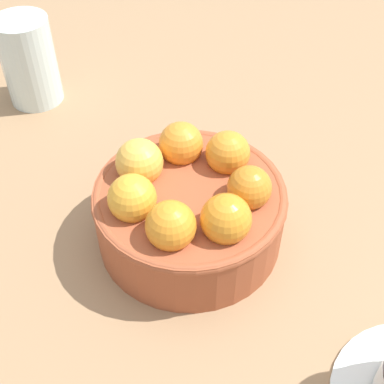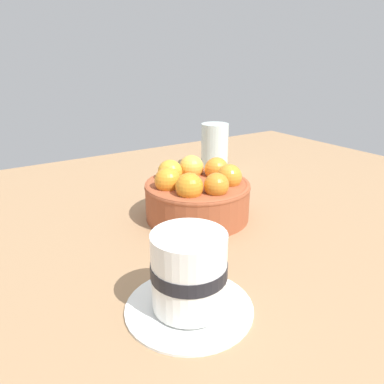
% 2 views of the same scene
% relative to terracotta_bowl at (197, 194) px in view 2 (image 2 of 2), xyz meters
% --- Properties ---
extents(ground_plane, '(1.27, 0.94, 0.05)m').
position_rel_terracotta_bowl_xyz_m(ground_plane, '(-0.00, 0.00, -0.06)').
color(ground_plane, '#997551').
extents(terracotta_bowl, '(0.17, 0.17, 0.09)m').
position_rel_terracotta_bowl_xyz_m(terracotta_bowl, '(0.00, 0.00, 0.00)').
color(terracotta_bowl, '#9E4C2D').
rests_on(terracotta_bowl, ground_plane).
extents(coffee_cup, '(0.14, 0.14, 0.09)m').
position_rel_terracotta_bowl_xyz_m(coffee_cup, '(0.14, 0.19, -0.00)').
color(coffee_cup, white).
rests_on(coffee_cup, ground_plane).
extents(water_glass, '(0.06, 0.06, 0.10)m').
position_rel_terracotta_bowl_xyz_m(water_glass, '(-0.19, -0.22, 0.01)').
color(water_glass, silver).
rests_on(water_glass, ground_plane).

